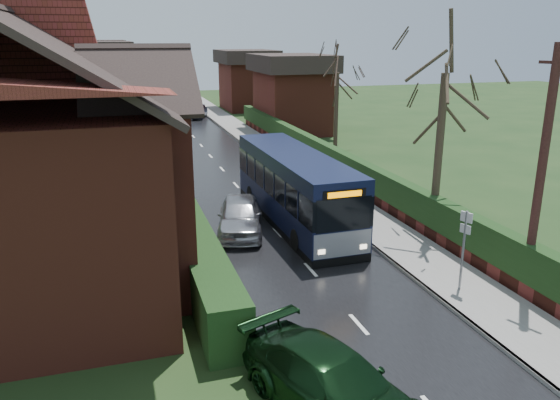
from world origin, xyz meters
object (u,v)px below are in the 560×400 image
object	(u,v)px
bus	(295,189)
telegraph_pole	(541,176)
car_silver	(240,215)
brick_house	(37,148)
car_green	(333,385)
bus_stop_sign	(464,240)

from	to	relation	value
bus	telegraph_pole	world-z (taller)	telegraph_pole
car_silver	telegraph_pole	xyz separation A→B (m)	(7.30, -8.41, 3.19)
brick_house	car_green	xyz separation A→B (m)	(6.55, -10.09, -3.66)
telegraph_pole	bus	bearing A→B (deg)	96.18
brick_house	bus	xyz separation A→B (m)	(9.85, 2.33, -2.83)
bus	car_silver	world-z (taller)	bus
brick_house	car_green	distance (m)	12.57
brick_house	telegraph_pole	xyz separation A→B (m)	(14.53, -6.67, -0.43)
bus	car_silver	size ratio (longest dim) A/B	2.31
car_green	telegraph_pole	xyz separation A→B (m)	(7.98, 3.42, 3.23)
car_silver	telegraph_pole	bearing A→B (deg)	-35.11
car_green	bus_stop_sign	distance (m)	7.60
brick_house	car_green	bearing A→B (deg)	-57.00
bus	bus_stop_sign	distance (m)	8.64
bus	car_green	size ratio (longest dim) A/B	2.09
bus_stop_sign	telegraph_pole	distance (m)	2.92
car_silver	car_green	xyz separation A→B (m)	(-0.68, -11.83, -0.05)
brick_house	car_green	size ratio (longest dim) A/B	2.96
car_green	telegraph_pole	bearing A→B (deg)	2.27
car_silver	car_green	world-z (taller)	car_silver
bus_stop_sign	telegraph_pole	size ratio (longest dim) A/B	0.35
brick_house	bus	bearing A→B (deg)	13.33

